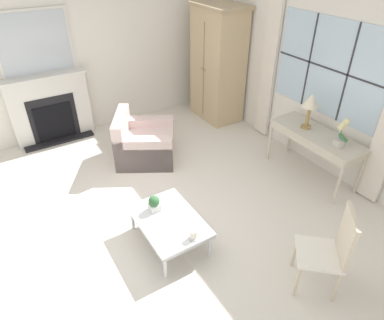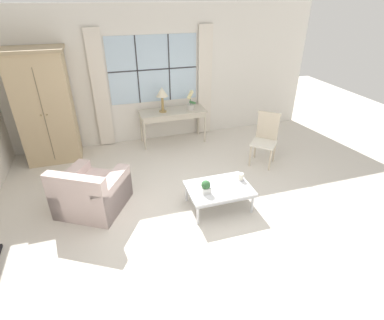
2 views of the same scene
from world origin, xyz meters
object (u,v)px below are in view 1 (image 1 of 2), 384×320
at_px(side_chair_wooden, 332,247).
at_px(coffee_table, 169,222).
at_px(armchair_upholstered, 144,144).
at_px(potted_plant_small, 154,203).
at_px(armoire, 218,64).
at_px(table_lamp, 311,103).
at_px(fireplace, 49,102).
at_px(console_table, 316,138).
at_px(pillar_candle, 194,235).
at_px(potted_orchid, 341,135).

bearing_deg(side_chair_wooden, coffee_table, -141.85).
bearing_deg(armchair_upholstered, potted_plant_small, -20.51).
distance_m(armoire, armchair_upholstered, 2.19).
distance_m(table_lamp, armchair_upholstered, 2.64).
bearing_deg(table_lamp, fireplace, -134.66).
distance_m(console_table, coffee_table, 2.52).
height_order(coffee_table, pillar_candle, pillar_candle).
xyz_separation_m(table_lamp, pillar_candle, (0.71, -2.41, -0.71)).
distance_m(table_lamp, potted_plant_small, 2.65).
height_order(armchair_upholstered, side_chair_wooden, side_chair_wooden).
relative_size(fireplace, coffee_table, 2.27).
relative_size(table_lamp, armchair_upholstered, 0.43).
height_order(armoire, side_chair_wooden, armoire).
relative_size(potted_orchid, side_chair_wooden, 0.42).
height_order(fireplace, armchair_upholstered, fireplace).
bearing_deg(potted_plant_small, fireplace, -171.21).
relative_size(potted_orchid, potted_plant_small, 2.10).
bearing_deg(fireplace, potted_plant_small, 8.79).
distance_m(fireplace, coffee_table, 3.37).
bearing_deg(side_chair_wooden, console_table, 136.15).
height_order(fireplace, potted_plant_small, fireplace).
bearing_deg(pillar_candle, potted_orchid, 92.52).
bearing_deg(potted_orchid, armoire, 180.00).
height_order(console_table, potted_plant_small, console_table).
distance_m(armchair_upholstered, coffee_table, 1.95).
relative_size(potted_orchid, coffee_table, 0.43).
distance_m(table_lamp, coffee_table, 2.64).
relative_size(fireplace, potted_plant_small, 11.01).
height_order(side_chair_wooden, potted_plant_small, side_chair_wooden).
xyz_separation_m(table_lamp, side_chair_wooden, (1.69, -1.41, -0.57)).
relative_size(armoire, potted_orchid, 5.08).
xyz_separation_m(fireplace, console_table, (3.21, 3.04, -0.07)).
height_order(console_table, armchair_upholstered, armchair_upholstered).
relative_size(armoire, armchair_upholstered, 1.74).
bearing_deg(armoire, console_table, 0.88).
bearing_deg(armchair_upholstered, console_table, 47.80).
height_order(table_lamp, armchair_upholstered, table_lamp).
height_order(console_table, pillar_candle, console_table).
height_order(fireplace, armoire, fireplace).
height_order(armoire, potted_orchid, armoire).
bearing_deg(console_table, pillar_candle, -78.39).
height_order(console_table, potted_orchid, potted_orchid).
relative_size(armchair_upholstered, pillar_candle, 9.54).
distance_m(side_chair_wooden, potted_plant_small, 1.99).
bearing_deg(potted_plant_small, console_table, 86.78).
xyz_separation_m(armoire, console_table, (2.45, 0.04, -0.42)).
distance_m(table_lamp, side_chair_wooden, 2.27).
bearing_deg(armchair_upholstered, fireplace, -143.00).
bearing_deg(armchair_upholstered, coffee_table, -16.27).
distance_m(armoire, table_lamp, 2.24).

